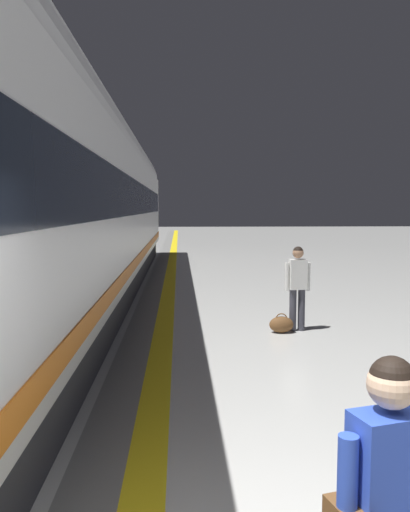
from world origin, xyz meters
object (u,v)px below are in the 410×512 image
passenger_near (298,282)px  duffel_bag_near (281,324)px  traveller_foreground (385,512)px  high_speed_train (63,196)px

passenger_near → duffel_bag_near: 0.83m
traveller_foreground → passenger_near: size_ratio=1.05×
passenger_near → traveller_foreground: bearing=-100.2°
passenger_near → duffel_bag_near: (-0.32, -0.15, -0.75)m
high_speed_train → duffel_bag_near: (4.30, -2.05, -2.35)m
duffel_bag_near → traveller_foreground: bearing=-97.8°
duffel_bag_near → high_speed_train: bearing=154.5°
high_speed_train → passenger_near: (4.62, -1.90, -1.60)m
high_speed_train → traveller_foreground: bearing=-69.7°
traveller_foreground → passenger_near: traveller_foreground is taller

